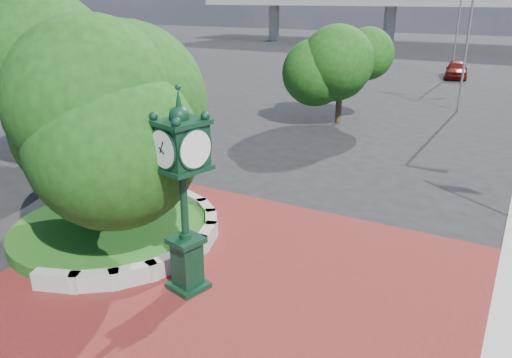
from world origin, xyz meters
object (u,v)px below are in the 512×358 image
(parked_car, at_px, (457,69))
(street_lamp_far, at_px, (460,23))
(post_clock, at_px, (183,186))
(street_lamp_near, at_px, (472,32))

(parked_car, relative_size, street_lamp_far, 0.57)
(street_lamp_far, bearing_deg, parked_car, -70.55)
(post_clock, distance_m, street_lamp_near, 26.70)
(post_clock, relative_size, parked_car, 1.10)
(post_clock, height_order, street_lamp_far, street_lamp_far)
(street_lamp_near, bearing_deg, post_clock, -96.56)
(street_lamp_near, relative_size, street_lamp_far, 1.04)
(parked_car, bearing_deg, street_lamp_far, 102.05)
(street_lamp_near, distance_m, street_lamp_far, 16.17)
(street_lamp_near, height_order, street_lamp_far, street_lamp_near)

